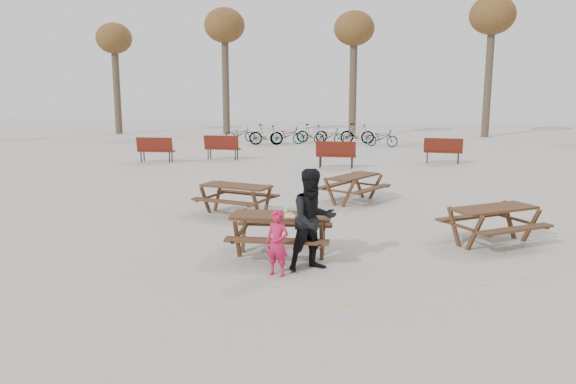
# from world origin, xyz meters

# --- Properties ---
(ground) EXTENTS (80.00, 80.00, 0.00)m
(ground) POSITION_xyz_m (0.00, 0.00, 0.00)
(ground) COLOR gray
(ground) RESTS_ON ground
(main_picnic_table) EXTENTS (1.80, 1.45, 0.78)m
(main_picnic_table) POSITION_xyz_m (0.00, 0.00, 0.59)
(main_picnic_table) COLOR #351F13
(main_picnic_table) RESTS_ON ground
(food_tray) EXTENTS (0.18, 0.11, 0.03)m
(food_tray) POSITION_xyz_m (0.18, -0.19, 0.79)
(food_tray) COLOR white
(food_tray) RESTS_ON main_picnic_table
(bread_roll) EXTENTS (0.14, 0.06, 0.05)m
(bread_roll) POSITION_xyz_m (0.18, -0.19, 0.83)
(bread_roll) COLOR tan
(bread_roll) RESTS_ON food_tray
(soda_bottle) EXTENTS (0.07, 0.07, 0.17)m
(soda_bottle) POSITION_xyz_m (0.10, -0.13, 0.85)
(soda_bottle) COLOR silver
(soda_bottle) RESTS_ON main_picnic_table
(child) EXTENTS (0.46, 0.38, 1.10)m
(child) POSITION_xyz_m (0.08, -1.08, 0.55)
(child) COLOR #B61642
(child) RESTS_ON ground
(adult) EXTENTS (1.05, 0.99, 1.72)m
(adult) POSITION_xyz_m (0.63, -0.71, 0.86)
(adult) COLOR black
(adult) RESTS_ON ground
(picnic_table_east) EXTENTS (2.18, 2.07, 0.74)m
(picnic_table_east) POSITION_xyz_m (4.01, 1.30, 0.37)
(picnic_table_east) COLOR #351F13
(picnic_table_east) RESTS_ON ground
(picnic_table_north) EXTENTS (2.03, 1.82, 0.72)m
(picnic_table_north) POSITION_xyz_m (-1.52, 3.19, 0.36)
(picnic_table_north) COLOR #351F13
(picnic_table_north) RESTS_ON ground
(picnic_table_far) EXTENTS (2.01, 2.12, 0.72)m
(picnic_table_far) POSITION_xyz_m (1.26, 5.04, 0.36)
(picnic_table_far) COLOR #351F13
(picnic_table_far) RESTS_ON ground
(park_bench_row) EXTENTS (13.10, 2.53, 1.03)m
(park_bench_row) POSITION_xyz_m (-1.44, 12.45, 0.52)
(park_bench_row) COLOR #5D1D12
(park_bench_row) RESTS_ON ground
(bicycle_row) EXTENTS (9.47, 2.57, 1.08)m
(bicycle_row) POSITION_xyz_m (-1.17, 20.11, 0.48)
(bicycle_row) COLOR black
(bicycle_row) RESTS_ON ground
(tree_row) EXTENTS (32.17, 3.52, 8.26)m
(tree_row) POSITION_xyz_m (0.90, 25.15, 6.19)
(tree_row) COLOR #382B21
(tree_row) RESTS_ON ground
(fallen_leaves) EXTENTS (11.00, 11.00, 0.01)m
(fallen_leaves) POSITION_xyz_m (0.50, 2.50, 0.00)
(fallen_leaves) COLOR gold
(fallen_leaves) RESTS_ON ground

